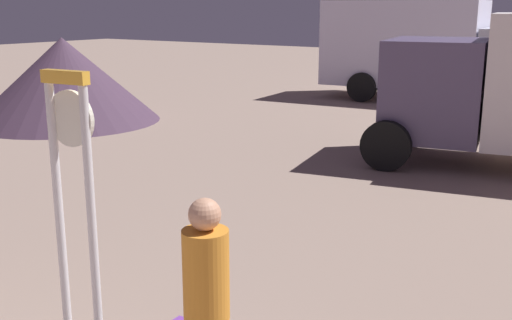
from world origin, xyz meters
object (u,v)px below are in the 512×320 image
(person_near_clock, at_px, (207,301))
(standing_clock, at_px, (74,189))
(box_truck_far, at_px, (425,47))
(dome_tent, at_px, (64,80))

(person_near_clock, bearing_deg, standing_clock, 177.71)
(box_truck_far, bearing_deg, dome_tent, -125.75)
(person_near_clock, height_order, dome_tent, dome_tent)
(box_truck_far, height_order, dome_tent, box_truck_far)
(standing_clock, height_order, dome_tent, standing_clock)
(person_near_clock, relative_size, box_truck_far, 0.24)
(dome_tent, bearing_deg, person_near_clock, -34.95)
(dome_tent, bearing_deg, standing_clock, -38.57)
(standing_clock, height_order, person_near_clock, standing_clock)
(person_near_clock, distance_m, box_truck_far, 16.51)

